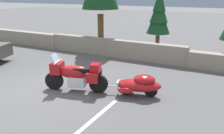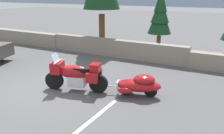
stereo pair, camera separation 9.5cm
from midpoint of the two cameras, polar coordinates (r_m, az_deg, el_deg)
ground_plane at (r=9.02m, az=-15.16°, el=-5.07°), size 80.00×80.00×0.00m
stone_guard_wall at (r=13.19m, az=-0.73°, el=4.63°), size 24.00×0.58×0.95m
touring_motorcycle at (r=8.42m, az=-8.47°, el=-1.75°), size 2.25×1.15×1.33m
car_shaped_trailer at (r=8.04m, az=6.84°, el=-4.22°), size 2.21×1.12×0.76m
pine_tree_secondary at (r=13.57m, az=11.76°, el=12.49°), size 1.31×1.31×3.64m
parking_stripe_marker at (r=6.42m, az=-6.55°, el=-14.17°), size 0.12×3.60×0.01m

